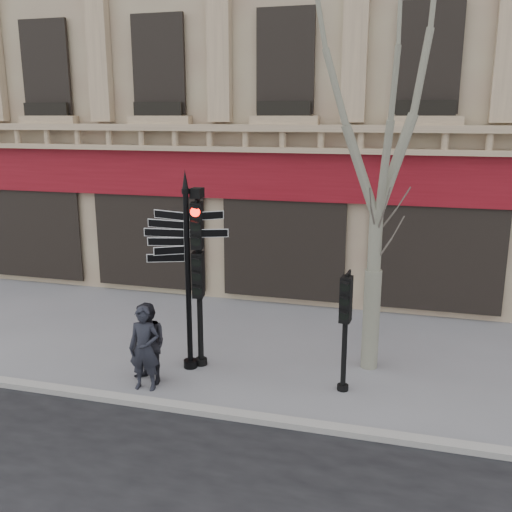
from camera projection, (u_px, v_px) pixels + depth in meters
The scene contains 9 objects.
ground at pixel (229, 380), 11.46m from camera, with size 80.00×80.00×0.00m, color slate.
kerb at pixel (205, 411), 10.13m from camera, with size 80.00×0.25×0.12m, color gray.
building at pixel (331, 9), 20.98m from camera, with size 28.00×15.52×18.00m.
fingerpost at pixel (187, 238), 11.36m from camera, with size 2.01×2.01×4.15m.
traffic_signal_main at pixel (199, 256), 11.59m from camera, with size 0.46×0.37×3.77m.
traffic_signal_secondary at pixel (346, 312), 10.65m from camera, with size 0.41×0.30×2.30m.
plane_tree at pixel (383, 83), 10.67m from camera, with size 3.09×3.09×8.20m.
pedestrian_a at pixel (144, 348), 10.91m from camera, with size 0.61×0.40×1.67m, color black.
pedestrian_b at pixel (148, 344), 11.16m from camera, with size 0.80×0.62×1.64m, color black.
Camera 1 is at (3.31, -10.01, 5.17)m, focal length 40.00 mm.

